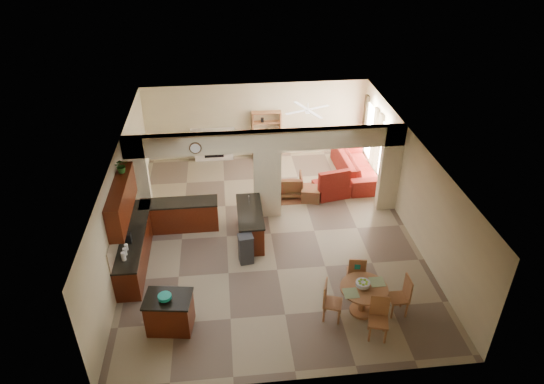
{
  "coord_description": "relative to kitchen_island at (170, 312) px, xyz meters",
  "views": [
    {
      "loc": [
        -1.18,
        -11.29,
        8.41
      ],
      "look_at": [
        0.07,
        0.3,
        1.23
      ],
      "focal_mm": 32.0,
      "sensor_mm": 36.0,
      "label": 1
    }
  ],
  "objects": [
    {
      "name": "drape_b_left",
      "position": [
        6.55,
        6.7,
        0.75
      ],
      "size": [
        0.1,
        0.28,
        2.3
      ],
      "primitive_type": "cube",
      "color": "#46241C",
      "rests_on": "wall_right"
    },
    {
      "name": "drape_a_right",
      "position": [
        6.55,
        6.2,
        0.75
      ],
      "size": [
        0.1,
        0.28,
        2.3
      ],
      "primitive_type": "cube",
      "color": "#46241C",
      "rests_on": "wall_right"
    },
    {
      "name": "wall_left",
      "position": [
        -1.38,
        3.3,
        0.95
      ],
      "size": [
        0.0,
        10.0,
        10.0
      ],
      "primitive_type": "plane",
      "rotation": [
        1.57,
        0.0,
        1.57
      ],
      "color": "#C4B58F",
      "rests_on": "floor"
    },
    {
      "name": "chair_south",
      "position": [
        4.58,
        -0.68,
        0.11
      ],
      "size": [
        0.51,
        0.51,
        1.02
      ],
      "rotation": [
        0.0,
        0.0,
        -0.25
      ],
      "color": "#976134",
      "rests_on": "floor"
    },
    {
      "name": "chaise",
      "position": [
        4.8,
        5.24,
        -0.24
      ],
      "size": [
        1.19,
        1.04,
        0.42
      ],
      "primitive_type": "cube",
      "rotation": [
        0.0,
        0.0,
        0.2
      ],
      "color": "maroon",
      "rests_on": "floor"
    },
    {
      "name": "drape_b_right",
      "position": [
        6.55,
        7.9,
        0.75
      ],
      "size": [
        0.1,
        0.28,
        2.3
      ],
      "primitive_type": "cube",
      "color": "#46241C",
      "rests_on": "wall_right"
    },
    {
      "name": "fireplace",
      "position": [
        1.02,
        8.13,
        0.17
      ],
      "size": [
        1.6,
        0.35,
        1.2
      ],
      "color": "beige",
      "rests_on": "floor"
    },
    {
      "name": "window_a",
      "position": [
        6.59,
        5.6,
        0.75
      ],
      "size": [
        0.02,
        0.9,
        1.9
      ],
      "primitive_type": "cube",
      "color": "white",
      "rests_on": "wall_right"
    },
    {
      "name": "fruit_bowl",
      "position": [
        4.38,
        0.03,
        0.39
      ],
      "size": [
        0.33,
        0.33,
        0.18
      ],
      "primitive_type": "cylinder",
      "color": "#7CB526",
      "rests_on": "dining_table"
    },
    {
      "name": "glazed_door",
      "position": [
        6.59,
        6.45,
        0.6
      ],
      "size": [
        0.02,
        0.7,
        2.1
      ],
      "primitive_type": "cube",
      "color": "white",
      "rests_on": "wall_right"
    },
    {
      "name": "kitchen_island",
      "position": [
        0.0,
        0.0,
        0.0
      ],
      "size": [
        1.12,
        0.87,
        0.89
      ],
      "rotation": [
        0.0,
        0.0,
        -0.14
      ],
      "color": "#3B1106",
      "rests_on": "floor"
    },
    {
      "name": "shelving_unit",
      "position": [
        2.97,
        8.12,
        0.45
      ],
      "size": [
        1.0,
        0.32,
        1.8
      ],
      "primitive_type": "cube",
      "color": "#976134",
      "rests_on": "floor"
    },
    {
      "name": "ceiling_fan",
      "position": [
        4.12,
        6.3,
        2.11
      ],
      "size": [
        1.0,
        1.0,
        0.1
      ],
      "primitive_type": "cylinder",
      "color": "white",
      "rests_on": "ceiling"
    },
    {
      "name": "upper_cabinets",
      "position": [
        -1.2,
        2.5,
        1.47
      ],
      "size": [
        0.35,
        2.4,
        0.9
      ],
      "primitive_type": "cube",
      "color": "#3B1106",
      "rests_on": "wall_left"
    },
    {
      "name": "armchair",
      "position": [
        3.46,
        5.41,
        -0.08
      ],
      "size": [
        0.84,
        0.86,
        0.73
      ],
      "primitive_type": "imported",
      "rotation": [
        0.0,
        0.0,
        3.07
      ],
      "color": "maroon",
      "rests_on": "floor"
    },
    {
      "name": "dining_table",
      "position": [
        4.42,
        0.01,
        0.05
      ],
      "size": [
        1.1,
        1.1,
        0.75
      ],
      "color": "#976134",
      "rests_on": "floor"
    },
    {
      "name": "wall_front",
      "position": [
        2.62,
        -1.7,
        0.95
      ],
      "size": [
        8.0,
        0.0,
        8.0
      ],
      "primitive_type": "plane",
      "rotation": [
        -1.57,
        0.0,
        0.0
      ],
      "color": "#C4B58F",
      "rests_on": "floor"
    },
    {
      "name": "ceiling",
      "position": [
        2.62,
        3.3,
        2.35
      ],
      "size": [
        10.0,
        10.0,
        0.0
      ],
      "primitive_type": "plane",
      "rotation": [
        3.14,
        0.0,
        0.0
      ],
      "color": "white",
      "rests_on": "wall_back"
    },
    {
      "name": "teal_bowl",
      "position": [
        -0.04,
        -0.07,
        0.51
      ],
      "size": [
        0.3,
        0.3,
        0.14
      ],
      "primitive_type": "cylinder",
      "color": "#148E7C",
      "rests_on": "kitchen_island"
    },
    {
      "name": "wall_back",
      "position": [
        2.62,
        8.3,
        0.95
      ],
      "size": [
        8.0,
        0.0,
        8.0
      ],
      "primitive_type": "plane",
      "rotation": [
        1.57,
        0.0,
        0.0
      ],
      "color": "#C4B58F",
      "rests_on": "floor"
    },
    {
      "name": "drape_a_left",
      "position": [
        6.55,
        5.0,
        0.75
      ],
      "size": [
        0.1,
        0.28,
        2.3
      ],
      "primitive_type": "cube",
      "color": "#46241C",
      "rests_on": "wall_right"
    },
    {
      "name": "sofa",
      "position": [
        5.92,
        6.33,
        -0.03
      ],
      "size": [
        2.89,
        1.22,
        0.83
      ],
      "primitive_type": "imported",
      "rotation": [
        0.0,
        0.0,
        1.61
      ],
      "color": "maroon",
      "rests_on": "floor"
    },
    {
      "name": "kitchen_counter",
      "position": [
        -0.64,
        3.05,
        0.02
      ],
      "size": [
        2.52,
        3.29,
        1.48
      ],
      "color": "#3B1106",
      "rests_on": "floor"
    },
    {
      "name": "peninsula",
      "position": [
        2.02,
        3.18,
        0.01
      ],
      "size": [
        0.7,
        1.85,
        0.91
      ],
      "color": "#3B1106",
      "rests_on": "floor"
    },
    {
      "name": "chair_north",
      "position": [
        4.45,
        0.77,
        0.11
      ],
      "size": [
        0.49,
        0.49,
        1.02
      ],
      "rotation": [
        0.0,
        0.0,
        2.95
      ],
      "color": "#976134",
      "rests_on": "floor"
    },
    {
      "name": "ottoman",
      "position": [
        4.09,
        5.0,
        -0.24
      ],
      "size": [
        0.71,
        0.71,
        0.42
      ],
      "primitive_type": "cube",
      "rotation": [
        0.0,
        0.0,
        -0.26
      ],
      "color": "maroon",
      "rests_on": "floor"
    },
    {
      "name": "partition_right_pier",
      "position": [
        6.32,
        4.3,
        0.95
      ],
      "size": [
        0.6,
        0.25,
        2.8
      ],
      "primitive_type": "cube",
      "color": "#C4B58F",
      "rests_on": "floor"
    },
    {
      "name": "plant",
      "position": [
        -1.2,
        3.13,
        2.11
      ],
      "size": [
        0.42,
        0.4,
        0.38
      ],
      "primitive_type": "imported",
      "rotation": [
        0.0,
        0.0,
        0.38
      ],
      "color": "#204E15",
      "rests_on": "upper_cabinets"
    },
    {
      "name": "trash_can",
      "position": [
        1.83,
        2.12,
        -0.06
      ],
      "size": [
        0.41,
        0.36,
        0.78
      ],
      "primitive_type": "cube",
      "rotation": [
        0.0,
        0.0,
        0.14
      ],
      "color": "#2D2C2F",
      "rests_on": "floor"
    },
    {
      "name": "chair_east",
      "position": [
        5.31,
        -0.1,
        0.11
      ],
      "size": [
        0.43,
        0.42,
        1.02
      ],
      "rotation": [
        0.0,
        0.0,
        4.72
      ],
      "color": "#976134",
      "rests_on": "floor"
    },
    {
      "name": "window_b",
      "position": [
        6.59,
        7.3,
        0.75
      ],
      "size": [
        0.02,
        0.9,
        1.9
      ],
      "primitive_type": "cube",
      "color": "white",
      "rests_on": "wall_right"
    },
    {
      "name": "partition_header",
      "position": [
        2.62,
        4.3,
        2.05
      ],
      "size": [
        8.0,
        0.25,
        0.6
      ],
      "primitive_type": "cube",
      "color": "#C4B58F",
      "rests_on": "partition_center_pier"
    },
    {
      "name": "wall_right",
      "position": [
        6.62,
        3.3,
        0.95
      ],
      "size": [
        0.0,
        10.0,
        10.0
      ],
      "primitive_type": "plane",
      "rotation": [
        1.57,
        0.0,
        -1.57
      ],
      "color": "#C4B58F",
      "rests_on": "floor"
    },
    {
      "name": "floor",
      "position": [
        2.62,
        3.3,
        -0.45
      ],
      "size": [
        10.0,
        10.0,
        0.0
      ],
      "primitive_type": "plane",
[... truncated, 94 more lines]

